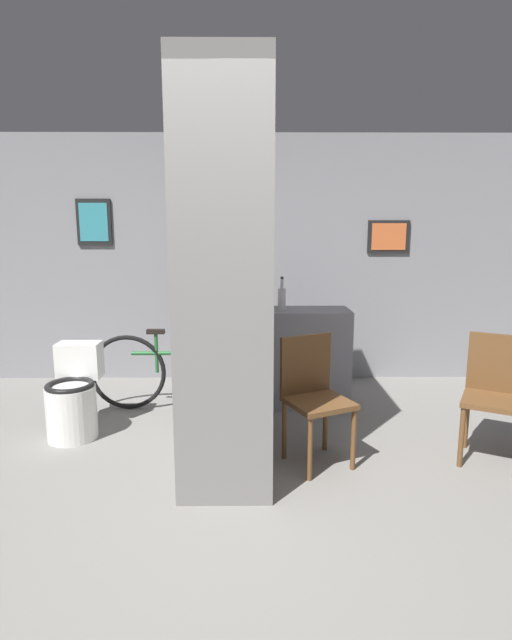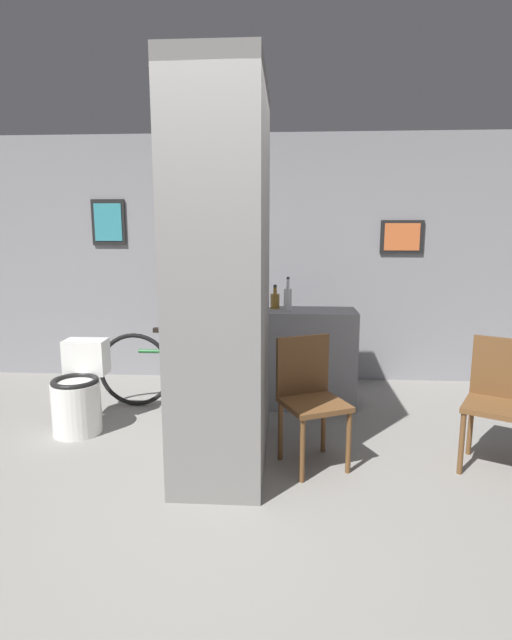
{
  "view_description": "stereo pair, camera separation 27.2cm",
  "coord_description": "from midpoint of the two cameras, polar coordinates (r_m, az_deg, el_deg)",
  "views": [
    {
      "loc": [
        0.05,
        -2.74,
        1.66
      ],
      "look_at": [
        0.08,
        1.01,
        0.95
      ],
      "focal_mm": 28.0,
      "sensor_mm": 36.0,
      "label": 1
    },
    {
      "loc": [
        0.32,
        -2.74,
        1.66
      ],
      "look_at": [
        0.08,
        1.01,
        0.95
      ],
      "focal_mm": 28.0,
      "sensor_mm": 36.0,
      "label": 2
    }
  ],
  "objects": [
    {
      "name": "counter_shelf",
      "position": [
        4.68,
        1.51,
        -4.28
      ],
      "size": [
        1.21,
        0.44,
        0.91
      ],
      "color": "gray",
      "rests_on": "ground_plane"
    },
    {
      "name": "bicycle",
      "position": [
        4.63,
        -9.61,
        -5.75
      ],
      "size": [
        1.77,
        0.42,
        0.75
      ],
      "color": "black",
      "rests_on": "ground_plane"
    },
    {
      "name": "pillar_center",
      "position": [
        3.39,
        -5.66,
        4.56
      ],
      "size": [
        0.62,
        1.23,
        2.6
      ],
      "color": "gray",
      "rests_on": "ground_plane"
    },
    {
      "name": "ground_plane",
      "position": [
        3.21,
        -4.01,
        -20.48
      ],
      "size": [
        14.0,
        14.0,
        0.0
      ],
      "primitive_type": "plane",
      "color": "gray"
    },
    {
      "name": "chair_near_pillar",
      "position": [
        3.55,
        4.4,
        -8.32
      ],
      "size": [
        0.54,
        0.54,
        0.9
      ],
      "rotation": [
        0.0,
        0.0,
        0.43
      ],
      "color": "brown",
      "rests_on": "ground_plane"
    },
    {
      "name": "bottle_tall",
      "position": [
        4.55,
        1.26,
        2.57
      ],
      "size": [
        0.07,
        0.07,
        0.31
      ],
      "color": "silver",
      "rests_on": "counter_shelf"
    },
    {
      "name": "toilet",
      "position": [
        4.32,
        -21.87,
        -8.32
      ],
      "size": [
        0.39,
        0.55,
        0.72
      ],
      "color": "white",
      "rests_on": "ground_plane"
    },
    {
      "name": "bottle_short",
      "position": [
        4.63,
        -0.24,
        2.32
      ],
      "size": [
        0.08,
        0.08,
        0.22
      ],
      "color": "olive",
      "rests_on": "counter_shelf"
    },
    {
      "name": "wall_back",
      "position": [
        5.38,
        -2.52,
        6.87
      ],
      "size": [
        8.0,
        0.09,
        2.6
      ],
      "color": "gray",
      "rests_on": "ground_plane"
    },
    {
      "name": "chair_by_doorway",
      "position": [
        3.9,
        23.83,
        -7.5
      ],
      "size": [
        0.55,
        0.55,
        0.9
      ],
      "rotation": [
        0.0,
        0.0,
        -0.49
      ],
      "color": "brown",
      "rests_on": "ground_plane"
    }
  ]
}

